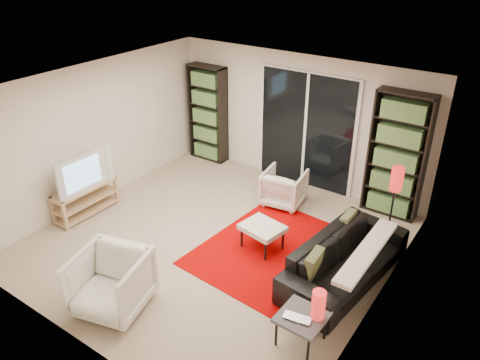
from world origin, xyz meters
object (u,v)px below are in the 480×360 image
object	(u,v)px
bookshelf_left	(208,114)
ottoman	(262,229)
armchair_back	(284,187)
floor_lamp	(395,188)
armchair_front	(111,283)
side_table	(302,319)
bookshelf_right	(397,156)
tv_stand	(86,199)
sofa	(346,259)

from	to	relation	value
bookshelf_left	ottoman	distance (m)	3.43
armchair_back	floor_lamp	bearing A→B (deg)	165.46
armchair_front	side_table	size ratio (longest dim) A/B	1.64
side_table	floor_lamp	size ratio (longest dim) A/B	0.40
bookshelf_left	bookshelf_right	xyz separation A→B (m)	(3.85, -0.00, 0.07)
bookshelf_left	tv_stand	xyz separation A→B (m)	(-0.33, -2.92, -0.71)
floor_lamp	sofa	bearing A→B (deg)	-101.33
sofa	armchair_back	world-z (taller)	sofa
armchair_back	armchair_front	distance (m)	3.49
bookshelf_right	ottoman	distance (m)	2.51
tv_stand	side_table	bearing A→B (deg)	-6.15
tv_stand	armchair_front	distance (m)	2.47
bookshelf_right	ottoman	size ratio (longest dim) A/B	3.14
ottoman	sofa	bearing A→B (deg)	2.39
ottoman	floor_lamp	size ratio (longest dim) A/B	0.51
tv_stand	armchair_front	bearing A→B (deg)	-31.69
bookshelf_left	bookshelf_right	bearing A→B (deg)	-0.00
armchair_front	side_table	bearing A→B (deg)	5.53
sofa	tv_stand	bearing A→B (deg)	108.40
side_table	bookshelf_left	bearing A→B (deg)	139.64
armchair_back	side_table	bearing A→B (deg)	115.17
ottoman	side_table	world-z (taller)	same
armchair_back	floor_lamp	distance (m)	2.04
ottoman	side_table	xyz separation A→B (m)	(1.34, -1.30, 0.01)
armchair_back	tv_stand	bearing A→B (deg)	31.71
bookshelf_right	floor_lamp	bearing A→B (deg)	-72.71
bookshelf_left	bookshelf_right	size ratio (longest dim) A/B	0.93
bookshelf_right	armchair_front	distance (m)	4.75
bookshelf_left	floor_lamp	distance (m)	4.26
tv_stand	ottoman	xyz separation A→B (m)	(2.97, 0.83, 0.08)
bookshelf_right	armchair_back	xyz separation A→B (m)	(-1.61, -0.76, -0.74)
ottoman	bookshelf_left	bearing A→B (deg)	141.65
bookshelf_left	bookshelf_right	distance (m)	3.85
sofa	armchair_front	bearing A→B (deg)	142.00
armchair_back	bookshelf_left	bearing A→B (deg)	-27.11
sofa	armchair_front	size ratio (longest dim) A/B	2.49
tv_stand	side_table	distance (m)	4.34
sofa	ottoman	bearing A→B (deg)	99.06
armchair_front	floor_lamp	world-z (taller)	floor_lamp
bookshelf_right	armchair_front	size ratio (longest dim) A/B	2.43
bookshelf_right	sofa	distance (m)	2.17
bookshelf_left	side_table	distance (m)	5.27
tv_stand	floor_lamp	xyz separation A→B (m)	(4.48, 1.96, 0.73)
bookshelf_right	sofa	xyz separation A→B (m)	(0.08, -2.04, -0.74)
armchair_back	armchair_front	size ratio (longest dim) A/B	0.80
bookshelf_right	side_table	bearing A→B (deg)	-87.70
armchair_back	side_table	size ratio (longest dim) A/B	1.31
sofa	floor_lamp	world-z (taller)	floor_lamp
bookshelf_left	floor_lamp	size ratio (longest dim) A/B	1.48
armchair_back	bookshelf_right	bearing A→B (deg)	-163.15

